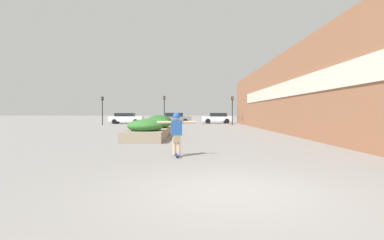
{
  "coord_description": "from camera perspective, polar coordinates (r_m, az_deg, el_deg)",
  "views": [
    {
      "loc": [
        -0.69,
        -5.8,
        1.54
      ],
      "look_at": [
        -0.63,
        11.01,
        1.13
      ],
      "focal_mm": 28.0,
      "sensor_mm": 36.0,
      "label": 1
    }
  ],
  "objects": [
    {
      "name": "car_center_right",
      "position": [
        44.52,
        -3.42,
        0.45
      ],
      "size": [
        4.7,
        1.99,
        1.51
      ],
      "rotation": [
        0.0,
        0.0,
        -1.57
      ],
      "color": "slate",
      "rests_on": "ground_plane"
    },
    {
      "name": "car_center_left",
      "position": [
        43.1,
        4.63,
        0.42
      ],
      "size": [
        4.3,
        1.98,
        1.5
      ],
      "rotation": [
        0.0,
        0.0,
        1.57
      ],
      "color": "silver",
      "rests_on": "ground_plane"
    },
    {
      "name": "ground_plane",
      "position": [
        6.04,
        6.53,
        -13.4
      ],
      "size": [
        300.0,
        300.0,
        0.0
      ],
      "primitive_type": "plane",
      "color": "gray"
    },
    {
      "name": "traffic_light_right",
      "position": [
        37.6,
        7.49,
        2.73
      ],
      "size": [
        0.28,
        0.3,
        3.55
      ],
      "color": "black",
      "rests_on": "ground_plane"
    },
    {
      "name": "skateboarder",
      "position": [
        10.39,
        -3.19,
        -1.74
      ],
      "size": [
        1.35,
        0.32,
        1.45
      ],
      "rotation": [
        0.0,
        0.0,
        0.18
      ],
      "color": "tan",
      "rests_on": "skateboard"
    },
    {
      "name": "traffic_light_left",
      "position": [
        37.63,
        -5.5,
        2.81
      ],
      "size": [
        0.28,
        0.3,
        3.64
      ],
      "color": "black",
      "rests_on": "ground_plane"
    },
    {
      "name": "traffic_light_far_left",
      "position": [
        38.66,
        -16.91,
        2.62
      ],
      "size": [
        0.28,
        0.3,
        3.52
      ],
      "color": "black",
      "rests_on": "ground_plane"
    },
    {
      "name": "car_leftmost",
      "position": [
        44.77,
        16.0,
        0.44
      ],
      "size": [
        4.45,
        1.84,
        1.61
      ],
      "rotation": [
        0.0,
        0.0,
        -1.57
      ],
      "color": "#BCBCC1",
      "rests_on": "ground_plane"
    },
    {
      "name": "skateboard",
      "position": [
        10.48,
        -3.18,
        -6.66
      ],
      "size": [
        0.31,
        0.76,
        0.09
      ],
      "rotation": [
        0.0,
        0.0,
        0.18
      ],
      "color": "navy",
      "rests_on": "ground_plane"
    },
    {
      "name": "building_wall_right",
      "position": [
        22.08,
        18.08,
        5.02
      ],
      "size": [
        0.67,
        45.66,
        5.91
      ],
      "color": "#9E6647",
      "rests_on": "ground_plane"
    },
    {
      "name": "car_rightmost",
      "position": [
        42.61,
        -12.66,
        0.37
      ],
      "size": [
        4.65,
        1.99,
        1.48
      ],
      "rotation": [
        0.0,
        0.0,
        -1.57
      ],
      "color": "silver",
      "rests_on": "ground_plane"
    },
    {
      "name": "planter_box",
      "position": [
        21.46,
        -7.07,
        -1.35
      ],
      "size": [
        2.26,
        13.65,
        1.35
      ],
      "color": "gray",
      "rests_on": "ground_plane"
    }
  ]
}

